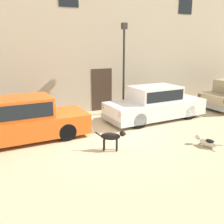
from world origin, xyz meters
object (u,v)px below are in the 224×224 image
(stray_dog_tan, at_px, (207,142))
(street_lamp, at_px, (124,58))
(parked_sedan_nearest, at_px, (22,119))
(stray_dog_spotted, at_px, (112,137))
(parked_sedan_second, at_px, (155,103))

(stray_dog_tan, xyz_separation_m, street_lamp, (-0.57, 4.84, 2.49))
(parked_sedan_nearest, distance_m, stray_dog_tan, 6.32)
(parked_sedan_nearest, height_order, stray_dog_tan, parked_sedan_nearest)
(stray_dog_spotted, height_order, street_lamp, street_lamp)
(parked_sedan_nearest, distance_m, stray_dog_spotted, 3.28)
(stray_dog_spotted, relative_size, street_lamp, 0.22)
(parked_sedan_nearest, bearing_deg, stray_dog_spotted, -43.12)
(parked_sedan_second, relative_size, stray_dog_spotted, 5.13)
(parked_sedan_second, distance_m, stray_dog_tan, 3.45)
(stray_dog_spotted, bearing_deg, parked_sedan_second, 66.20)
(parked_sedan_nearest, height_order, stray_dog_spotted, parked_sedan_nearest)
(parked_sedan_nearest, relative_size, parked_sedan_second, 0.99)
(parked_sedan_second, xyz_separation_m, stray_dog_tan, (-0.27, -3.40, -0.57))
(street_lamp, bearing_deg, stray_dog_tan, -83.30)
(parked_sedan_second, xyz_separation_m, stray_dog_spotted, (-3.22, -2.32, -0.28))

